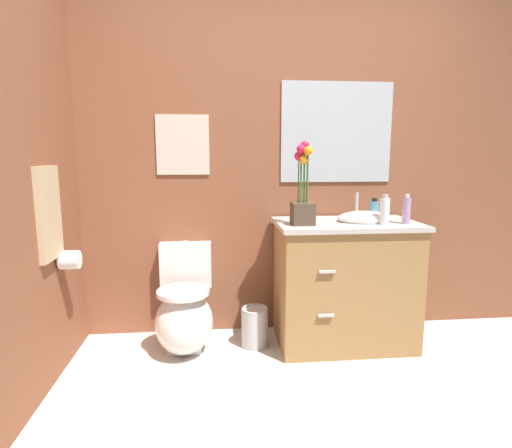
{
  "coord_description": "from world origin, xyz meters",
  "views": [
    {
      "loc": [
        -0.52,
        -1.46,
        1.29
      ],
      "look_at": [
        -0.27,
        1.12,
        0.86
      ],
      "focal_mm": 28.9,
      "sensor_mm": 36.0,
      "label": 1
    }
  ],
  "objects": [
    {
      "name": "wall_back",
      "position": [
        0.2,
        1.5,
        1.25
      ],
      "size": [
        4.53,
        0.05,
        2.5
      ],
      "primitive_type": "cube",
      "color": "brown",
      "rests_on": "ground_plane"
    },
    {
      "name": "toilet",
      "position": [
        -0.74,
        1.2,
        0.24
      ],
      "size": [
        0.38,
        0.59,
        0.69
      ],
      "color": "white",
      "rests_on": "ground_plane"
    },
    {
      "name": "vanity_cabinet",
      "position": [
        0.35,
        1.17,
        0.44
      ],
      "size": [
        0.94,
        0.56,
        1.03
      ],
      "color": "#9E7242",
      "rests_on": "ground_plane"
    },
    {
      "name": "flower_vase",
      "position": [
        0.03,
        1.09,
        1.05
      ],
      "size": [
        0.14,
        0.14,
        0.53
      ],
      "color": "#4C3D2D",
      "rests_on": "vanity_cabinet"
    },
    {
      "name": "soap_bottle",
      "position": [
        0.55,
        1.04,
        0.94
      ],
      "size": [
        0.06,
        0.06,
        0.19
      ],
      "color": "white",
      "rests_on": "vanity_cabinet"
    },
    {
      "name": "lotion_bottle",
      "position": [
        0.7,
        1.06,
        0.94
      ],
      "size": [
        0.05,
        0.05,
        0.19
      ],
      "color": "#B28CBF",
      "rests_on": "vanity_cabinet"
    },
    {
      "name": "hand_wash_bottle",
      "position": [
        0.56,
        1.25,
        0.92
      ],
      "size": [
        0.07,
        0.07,
        0.15
      ],
      "color": "teal",
      "rests_on": "vanity_cabinet"
    },
    {
      "name": "trash_bin",
      "position": [
        -0.27,
        1.18,
        0.14
      ],
      "size": [
        0.18,
        0.18,
        0.27
      ],
      "color": "#B7B7BC",
      "rests_on": "ground_plane"
    },
    {
      "name": "wall_poster",
      "position": [
        -0.74,
        1.47,
        1.36
      ],
      "size": [
        0.36,
        0.01,
        0.41
      ],
      "primitive_type": "cube",
      "color": "beige"
    },
    {
      "name": "wall_mirror",
      "position": [
        0.35,
        1.47,
        1.45
      ],
      "size": [
        0.8,
        0.01,
        0.7
      ],
      "primitive_type": "cube",
      "color": "#B2BCC6"
    },
    {
      "name": "hanging_towel",
      "position": [
        -1.44,
        0.9,
        0.97
      ],
      "size": [
        0.03,
        0.28,
        0.52
      ],
      "primitive_type": "cube",
      "color": "tan"
    },
    {
      "name": "toilet_paper_roll",
      "position": [
        -1.38,
        1.0,
        0.68
      ],
      "size": [
        0.11,
        0.11,
        0.11
      ],
      "primitive_type": "cylinder",
      "rotation": [
        0.0,
        1.57,
        0.0
      ],
      "color": "white"
    }
  ]
}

